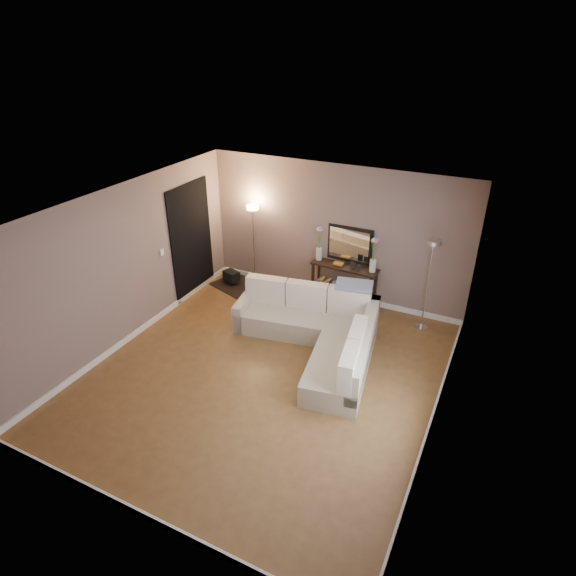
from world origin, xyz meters
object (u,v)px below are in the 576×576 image
at_px(floor_lamp_lit, 253,230).
at_px(floor_lamp_unlit, 430,267).
at_px(console_table, 340,281).
at_px(sectional_sofa, 319,330).

height_order(floor_lamp_lit, floor_lamp_unlit, floor_lamp_lit).
distance_m(console_table, floor_lamp_unlit, 1.81).
bearing_deg(floor_lamp_unlit, floor_lamp_lit, 176.67).
bearing_deg(sectional_sofa, floor_lamp_lit, 143.62).
relative_size(sectional_sofa, floor_lamp_lit, 1.64).
distance_m(console_table, floor_lamp_lit, 1.98).
bearing_deg(floor_lamp_unlit, console_table, 171.81).
xyz_separation_m(console_table, floor_lamp_lit, (-1.83, -0.03, 0.74)).
height_order(sectional_sofa, floor_lamp_lit, floor_lamp_lit).
bearing_deg(console_table, floor_lamp_lit, -178.96).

